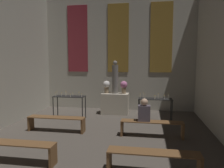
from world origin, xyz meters
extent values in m
cube|color=#B2AD9E|center=(0.00, 11.63, 2.73)|extent=(7.08, 0.12, 5.47)
cube|color=maroon|center=(-1.92, 11.55, 3.28)|extent=(0.96, 0.03, 3.06)
cube|color=olive|center=(0.00, 11.55, 3.28)|extent=(0.96, 0.03, 3.06)
cube|color=olive|center=(1.92, 11.55, 3.28)|extent=(0.96, 0.03, 3.06)
cube|color=#BCB29E|center=(0.00, 10.66, 0.44)|extent=(1.14, 0.60, 0.88)
cylinder|color=slate|center=(0.00, 10.66, 1.49)|extent=(0.26, 0.26, 1.21)
sphere|color=slate|center=(0.00, 10.66, 2.18)|extent=(0.18, 0.18, 0.18)
cylinder|color=#937A5B|center=(-0.37, 10.66, 1.02)|extent=(0.18, 0.18, 0.28)
sphere|color=silver|center=(-0.37, 10.66, 1.27)|extent=(0.30, 0.30, 0.30)
cylinder|color=#937A5B|center=(0.37, 10.66, 1.02)|extent=(0.18, 0.18, 0.28)
sphere|color=#C66B9E|center=(0.37, 10.66, 1.27)|extent=(0.30, 0.30, 0.30)
cube|color=black|center=(-1.65, 9.59, 0.88)|extent=(1.23, 0.47, 0.02)
cylinder|color=black|center=(-2.23, 9.39, 0.44)|extent=(0.04, 0.04, 0.87)
cylinder|color=black|center=(-1.06, 9.39, 0.44)|extent=(0.04, 0.04, 0.87)
cylinder|color=black|center=(-2.23, 9.80, 0.44)|extent=(0.04, 0.04, 0.87)
cylinder|color=black|center=(-1.06, 9.80, 0.44)|extent=(0.04, 0.04, 0.87)
cylinder|color=silver|center=(-1.94, 9.53, 0.96)|extent=(0.02, 0.02, 0.13)
sphere|color=#F9CC4C|center=(-1.94, 9.53, 1.04)|extent=(0.02, 0.02, 0.02)
cylinder|color=silver|center=(-1.55, 9.72, 0.94)|extent=(0.02, 0.02, 0.09)
sphere|color=#F9CC4C|center=(-1.55, 9.72, 1.00)|extent=(0.02, 0.02, 0.02)
cylinder|color=silver|center=(-1.30, 9.77, 0.96)|extent=(0.02, 0.02, 0.13)
sphere|color=#F9CC4C|center=(-1.30, 9.77, 1.04)|extent=(0.02, 0.02, 0.02)
cylinder|color=silver|center=(-1.52, 9.39, 0.94)|extent=(0.02, 0.02, 0.10)
sphere|color=#F9CC4C|center=(-1.52, 9.39, 1.00)|extent=(0.02, 0.02, 0.02)
cylinder|color=silver|center=(-2.12, 9.42, 0.96)|extent=(0.02, 0.02, 0.13)
sphere|color=#F9CC4C|center=(-2.12, 9.42, 1.04)|extent=(0.02, 0.02, 0.02)
cylinder|color=silver|center=(-1.82, 9.64, 0.97)|extent=(0.02, 0.02, 0.16)
sphere|color=#F9CC4C|center=(-1.82, 9.64, 1.07)|extent=(0.02, 0.02, 0.02)
cylinder|color=silver|center=(-2.22, 9.76, 0.96)|extent=(0.02, 0.02, 0.13)
sphere|color=#F9CC4C|center=(-2.22, 9.76, 1.04)|extent=(0.02, 0.02, 0.02)
cylinder|color=silver|center=(-1.83, 9.77, 0.95)|extent=(0.02, 0.02, 0.12)
sphere|color=#F9CC4C|center=(-1.83, 9.77, 1.02)|extent=(0.02, 0.02, 0.02)
cylinder|color=silver|center=(-1.33, 9.79, 0.95)|extent=(0.02, 0.02, 0.12)
sphere|color=#F9CC4C|center=(-1.33, 9.79, 1.03)|extent=(0.02, 0.02, 0.02)
cylinder|color=silver|center=(-1.11, 9.47, 0.95)|extent=(0.02, 0.02, 0.12)
sphere|color=#F9CC4C|center=(-1.11, 9.47, 1.02)|extent=(0.02, 0.02, 0.02)
cube|color=black|center=(1.65, 9.59, 0.88)|extent=(1.23, 0.47, 0.02)
cylinder|color=black|center=(1.06, 9.39, 0.44)|extent=(0.04, 0.04, 0.87)
cylinder|color=black|center=(2.23, 9.39, 0.44)|extent=(0.04, 0.04, 0.87)
cylinder|color=black|center=(1.06, 9.80, 0.44)|extent=(0.04, 0.04, 0.87)
cylinder|color=black|center=(2.23, 9.80, 0.44)|extent=(0.04, 0.04, 0.87)
cylinder|color=silver|center=(1.21, 9.79, 0.98)|extent=(0.02, 0.02, 0.17)
sphere|color=#F9CC4C|center=(1.21, 9.79, 1.08)|extent=(0.02, 0.02, 0.02)
cylinder|color=silver|center=(1.97, 9.54, 0.95)|extent=(0.02, 0.02, 0.11)
sphere|color=#F9CC4C|center=(1.97, 9.54, 1.02)|extent=(0.02, 0.02, 0.02)
cylinder|color=silver|center=(1.98, 9.62, 0.95)|extent=(0.02, 0.02, 0.11)
sphere|color=#F9CC4C|center=(1.98, 9.62, 1.02)|extent=(0.02, 0.02, 0.02)
cylinder|color=silver|center=(1.09, 9.73, 0.94)|extent=(0.02, 0.02, 0.10)
sphere|color=#F9CC4C|center=(1.09, 9.73, 1.00)|extent=(0.02, 0.02, 0.02)
cylinder|color=silver|center=(2.12, 9.71, 0.96)|extent=(0.02, 0.02, 0.14)
sphere|color=#F9CC4C|center=(2.12, 9.71, 1.05)|extent=(0.02, 0.02, 0.02)
cylinder|color=silver|center=(1.76, 9.68, 0.97)|extent=(0.02, 0.02, 0.16)
sphere|color=#F9CC4C|center=(1.76, 9.68, 1.07)|extent=(0.02, 0.02, 0.02)
cylinder|color=silver|center=(1.62, 9.41, 0.95)|extent=(0.02, 0.02, 0.12)
sphere|color=#F9CC4C|center=(1.62, 9.41, 1.03)|extent=(0.02, 0.02, 0.02)
cylinder|color=silver|center=(1.10, 9.69, 0.97)|extent=(0.02, 0.02, 0.16)
sphere|color=#F9CC4C|center=(1.10, 9.69, 1.06)|extent=(0.02, 0.02, 0.02)
cylinder|color=silver|center=(1.27, 9.50, 0.97)|extent=(0.02, 0.02, 0.16)
sphere|color=#F9CC4C|center=(1.27, 9.50, 1.06)|extent=(0.02, 0.02, 0.02)
cylinder|color=silver|center=(1.65, 9.58, 0.95)|extent=(0.02, 0.02, 0.11)
sphere|color=#F9CC4C|center=(1.65, 9.58, 1.01)|extent=(0.02, 0.02, 0.02)
cube|color=brown|center=(-1.51, 5.82, 0.46)|extent=(1.85, 0.36, 0.03)
cube|color=brown|center=(-0.62, 5.82, 0.22)|extent=(0.06, 0.32, 0.45)
cube|color=brown|center=(1.51, 5.82, 0.46)|extent=(1.85, 0.36, 0.03)
cube|color=brown|center=(0.62, 5.82, 0.22)|extent=(0.06, 0.32, 0.45)
cube|color=brown|center=(2.41, 5.82, 0.22)|extent=(0.06, 0.32, 0.45)
cube|color=brown|center=(-1.51, 8.03, 0.46)|extent=(1.85, 0.36, 0.03)
cube|color=brown|center=(-2.41, 8.03, 0.22)|extent=(0.06, 0.32, 0.45)
cube|color=brown|center=(-0.62, 8.03, 0.22)|extent=(0.06, 0.32, 0.45)
cube|color=brown|center=(1.51, 8.03, 0.46)|extent=(1.85, 0.36, 0.03)
cube|color=brown|center=(0.62, 8.03, 0.22)|extent=(0.06, 0.32, 0.45)
cube|color=brown|center=(2.41, 8.03, 0.22)|extent=(0.06, 0.32, 0.45)
cube|color=#564C56|center=(1.28, 8.03, 0.71)|extent=(0.36, 0.24, 0.47)
sphere|color=tan|center=(1.28, 8.03, 1.05)|extent=(0.21, 0.21, 0.21)
camera|label=1|loc=(1.39, 1.58, 2.28)|focal=35.00mm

